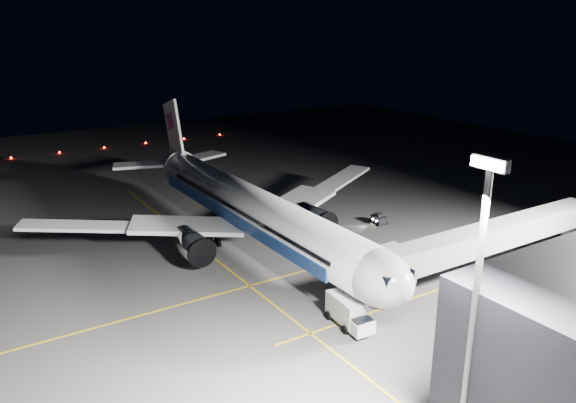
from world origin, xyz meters
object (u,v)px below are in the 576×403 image
at_px(baggage_tug, 379,219).
at_px(jet_bridge, 484,239).
at_px(floodlight_mast_south, 477,287).
at_px(service_truck, 349,312).
at_px(safety_cone_a, 337,245).
at_px(safety_cone_b, 313,251).
at_px(airliner, 248,207).
at_px(safety_cone_c, 338,238).

bearing_deg(baggage_tug, jet_bridge, -0.24).
height_order(floodlight_mast_south, service_truck, floodlight_mast_south).
height_order(floodlight_mast_south, safety_cone_a, floodlight_mast_south).
xyz_separation_m(service_truck, baggage_tug, (-20.69, 21.88, -0.79)).
bearing_deg(safety_cone_b, safety_cone_a, 90.00).
height_order(jet_bridge, safety_cone_b, jet_bridge).
bearing_deg(airliner, safety_cone_c, 64.28).
bearing_deg(jet_bridge, baggage_tug, 174.87).
height_order(safety_cone_b, safety_cone_c, safety_cone_c).
relative_size(airliner, floodlight_mast_south, 2.97).
height_order(service_truck, safety_cone_b, service_truck).
relative_size(service_truck, safety_cone_a, 10.61).
bearing_deg(safety_cone_a, safety_cone_b, -90.00).
bearing_deg(service_truck, safety_cone_b, 161.03).
relative_size(safety_cone_a, safety_cone_b, 1.04).
xyz_separation_m(jet_bridge, safety_cone_c, (-17.86, -7.23, -4.24)).
height_order(jet_bridge, safety_cone_c, jet_bridge).
distance_m(jet_bridge, safety_cone_b, 20.80).
relative_size(airliner, safety_cone_a, 112.29).
bearing_deg(jet_bridge, safety_cone_a, -151.24).
relative_size(service_truck, safety_cone_b, 11.05).
bearing_deg(service_truck, safety_cone_c, 150.62).
height_order(floodlight_mast_south, safety_cone_c, floodlight_mast_south).
distance_m(jet_bridge, safety_cone_a, 18.75).
distance_m(floodlight_mast_south, service_truck, 20.64).
distance_m(floodlight_mast_south, safety_cone_b, 37.88).
xyz_separation_m(service_truck, safety_cone_a, (-16.88, 11.32, -1.26)).
distance_m(jet_bridge, service_truck, 20.35).
bearing_deg(service_truck, baggage_tug, 138.50).
bearing_deg(floodlight_mast_south, safety_cone_b, 161.30).
bearing_deg(safety_cone_b, airliner, -142.18).
xyz_separation_m(safety_cone_a, safety_cone_c, (-1.86, 1.55, 0.07)).
bearing_deg(service_truck, safety_cone_a, 151.25).
distance_m(floodlight_mast_south, safety_cone_c, 41.41).
xyz_separation_m(baggage_tug, safety_cone_c, (1.95, -9.01, -0.41)).
bearing_deg(floodlight_mast_south, airliner, 171.67).
bearing_deg(floodlight_mast_south, baggage_tug, 145.64).
xyz_separation_m(airliner, baggage_tug, (3.26, 19.83, -4.41)).
bearing_deg(safety_cone_a, jet_bridge, 28.76).
bearing_deg(safety_cone_c, floodlight_mast_south, -25.15).
bearing_deg(airliner, safety_cone_b, 37.82).
distance_m(service_truck, baggage_tug, 30.12).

